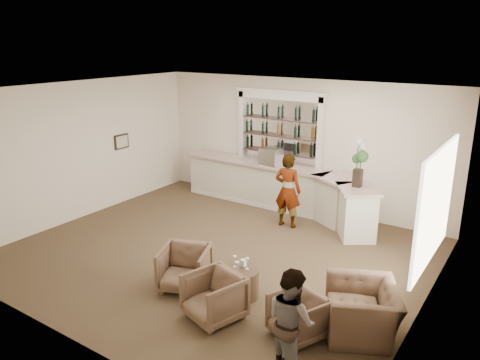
% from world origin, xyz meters
% --- Properties ---
extents(ground, '(8.00, 8.00, 0.00)m').
position_xyz_m(ground, '(0.00, 0.00, 0.00)').
color(ground, brown).
rests_on(ground, ground).
extents(room_shell, '(8.04, 7.02, 3.32)m').
position_xyz_m(room_shell, '(0.16, 0.71, 2.34)').
color(room_shell, '#EFDEC6').
rests_on(room_shell, ground).
extents(bar_counter, '(5.72, 1.80, 1.14)m').
position_xyz_m(bar_counter, '(-0.16, 3.00, 0.57)').
color(bar_counter, beige).
rests_on(bar_counter, ground).
extents(back_bar_alcove, '(2.64, 0.25, 3.00)m').
position_xyz_m(back_bar_alcove, '(-0.50, 3.41, 2.03)').
color(back_bar_alcove, white).
rests_on(back_bar_alcove, ground).
extents(cocktail_table, '(0.65, 0.65, 0.50)m').
position_xyz_m(cocktail_table, '(1.32, -1.12, 0.25)').
color(cocktail_table, '#452D1E').
rests_on(cocktail_table, ground).
extents(sommelier, '(0.67, 0.46, 1.75)m').
position_xyz_m(sommelier, '(0.49, 2.10, 0.87)').
color(sommelier, gray).
rests_on(sommelier, ground).
extents(guest, '(0.89, 0.82, 1.48)m').
position_xyz_m(guest, '(2.90, -2.29, 0.74)').
color(guest, gray).
rests_on(guest, ground).
extents(armchair_left, '(1.07, 1.08, 0.76)m').
position_xyz_m(armchair_left, '(0.36, -1.42, 0.38)').
color(armchair_left, brown).
rests_on(armchair_left, ground).
extents(armchair_center, '(1.01, 1.02, 0.75)m').
position_xyz_m(armchair_center, '(1.35, -1.89, 0.37)').
color(armchair_center, brown).
rests_on(armchair_center, ground).
extents(armchair_right, '(0.95, 0.96, 0.67)m').
position_xyz_m(armchair_right, '(2.66, -1.58, 0.33)').
color(armchair_right, brown).
rests_on(armchair_right, ground).
extents(armchair_far, '(1.43, 1.49, 0.75)m').
position_xyz_m(armchair_far, '(3.40, -0.96, 0.38)').
color(armchair_far, brown).
rests_on(armchair_far, ground).
extents(espresso_machine, '(0.53, 0.46, 0.44)m').
position_xyz_m(espresso_machine, '(-0.48, 2.98, 1.36)').
color(espresso_machine, '#BCBDC1').
rests_on(espresso_machine, bar_counter).
extents(flower_vase, '(0.28, 0.28, 1.05)m').
position_xyz_m(flower_vase, '(1.99, 2.47, 1.73)').
color(flower_vase, black).
rests_on(flower_vase, bar_counter).
extents(wine_glass_bar_left, '(0.07, 0.07, 0.21)m').
position_xyz_m(wine_glass_bar_left, '(-1.09, 3.05, 1.25)').
color(wine_glass_bar_left, white).
rests_on(wine_glass_bar_left, bar_counter).
extents(wine_glass_bar_right, '(0.07, 0.07, 0.21)m').
position_xyz_m(wine_glass_bar_right, '(-0.74, 3.03, 1.25)').
color(wine_glass_bar_right, white).
rests_on(wine_glass_bar_right, bar_counter).
extents(wine_glass_tbl_a, '(0.07, 0.07, 0.21)m').
position_xyz_m(wine_glass_tbl_a, '(1.20, -1.09, 0.60)').
color(wine_glass_tbl_a, white).
rests_on(wine_glass_tbl_a, cocktail_table).
extents(wine_glass_tbl_b, '(0.07, 0.07, 0.21)m').
position_xyz_m(wine_glass_tbl_b, '(1.42, -1.04, 0.60)').
color(wine_glass_tbl_b, white).
rests_on(wine_glass_tbl_b, cocktail_table).
extents(wine_glass_tbl_c, '(0.07, 0.07, 0.21)m').
position_xyz_m(wine_glass_tbl_c, '(1.36, -1.25, 0.60)').
color(wine_glass_tbl_c, white).
rests_on(wine_glass_tbl_c, cocktail_table).
extents(napkin_holder, '(0.08, 0.08, 0.12)m').
position_xyz_m(napkin_holder, '(1.30, -0.98, 0.56)').
color(napkin_holder, white).
rests_on(napkin_holder, cocktail_table).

